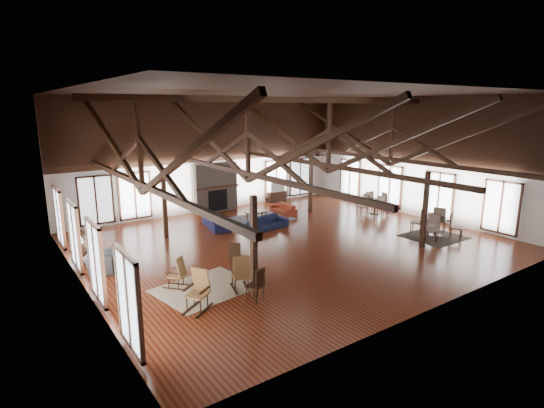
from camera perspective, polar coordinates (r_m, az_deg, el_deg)
floor at (r=17.69m, az=2.46°, el=-5.16°), size 16.00×16.00×0.00m
ceiling at (r=16.83m, az=2.66°, el=14.66°), size 16.00×14.00×0.02m
wall_back at (r=22.91m, az=-8.21°, el=6.55°), size 16.00×0.02×6.00m
wall_front at (r=12.29m, az=22.78°, el=0.26°), size 16.00×0.02×6.00m
wall_left at (r=13.76m, az=-24.97°, el=1.31°), size 0.02×14.00×6.00m
wall_right at (r=22.73m, az=18.88°, el=5.94°), size 0.02×14.00×6.00m
roof_truss at (r=16.88m, az=2.59°, el=7.96°), size 15.60×14.07×3.14m
post_grid at (r=17.27m, az=2.51°, el=-0.35°), size 8.16×7.16×3.05m
fireplace at (r=22.87m, az=-7.70°, el=2.21°), size 2.50×0.69×2.60m
ceiling_fan at (r=16.45m, az=6.11°, el=6.73°), size 1.60×1.60×0.75m
sofa_navy_front at (r=19.52m, az=-0.57°, el=-2.53°), size 2.04×0.97×0.58m
sofa_navy_left at (r=19.85m, az=-7.51°, el=-2.35°), size 2.16×1.14×0.60m
sofa_orange at (r=22.33m, az=1.51°, el=-0.65°), size 1.76×0.76×0.50m
coffee_table at (r=21.12m, az=-2.11°, el=-1.15°), size 1.12×0.62×0.42m
vase at (r=20.98m, az=-2.25°, el=-0.79°), size 0.23×0.23×0.21m
armchair at (r=15.63m, az=-21.89°, el=-7.26°), size 1.35×1.29×0.68m
side_table_lamp at (r=16.60m, az=-24.09°, el=-6.10°), size 0.41×0.41×1.04m
rocking_chair_a at (r=13.57m, az=-12.49°, el=-9.09°), size 0.81×0.85×0.99m
rocking_chair_b at (r=13.09m, az=-4.21°, el=-9.36°), size 0.68×0.96×1.12m
rocking_chair_c at (r=12.10m, az=-9.81°, el=-11.31°), size 1.02×0.91×1.17m
side_chair_a at (r=14.64m, az=-4.96°, el=-6.67°), size 0.60×0.60×1.01m
side_chair_b at (r=12.34m, az=-1.97°, el=-10.47°), size 0.55×0.55×1.01m
cafe_table_near at (r=19.71m, az=21.23°, el=-2.45°), size 2.16×2.16×1.12m
cafe_table_far at (r=22.90m, az=13.68°, el=0.04°), size 2.07×2.07×1.06m
cup_near at (r=19.70m, az=21.25°, el=-1.56°), size 0.16×0.16×0.10m
cup_far at (r=22.84m, az=13.73°, el=0.72°), size 0.14×0.14×0.09m
tv_console at (r=25.23m, az=0.60°, el=1.03°), size 1.18×0.44×0.59m
television at (r=25.13m, az=0.67°, el=2.34°), size 1.01×0.15×0.58m
rug_tan at (r=13.53m, az=-8.91°, el=-11.11°), size 3.19×2.69×0.01m
rug_navy at (r=21.24m, az=-1.81°, el=-2.05°), size 3.40×2.66×0.01m
rug_dark at (r=19.70m, az=20.91°, el=-4.11°), size 2.36×2.15×0.01m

